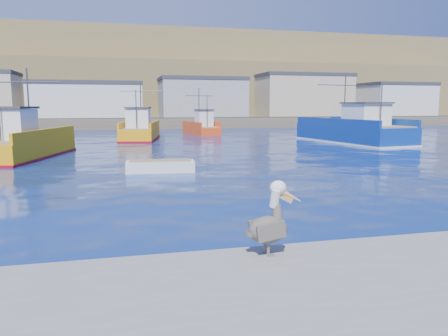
# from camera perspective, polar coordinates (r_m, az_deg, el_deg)

# --- Properties ---
(ground) EXTENTS (260.00, 260.00, 0.00)m
(ground) POSITION_cam_1_polar(r_m,az_deg,el_deg) (13.73, 8.87, -7.54)
(ground) COLOR #07145C
(ground) RESTS_ON ground
(dock_bollards) EXTENTS (36.20, 0.20, 0.30)m
(dock_bollards) POSITION_cam_1_polar(r_m,az_deg,el_deg) (10.93, 18.82, -8.47)
(dock_bollards) COLOR #4C4C4C
(dock_bollards) RESTS_ON dock
(far_shore) EXTENTS (200.00, 81.00, 24.00)m
(far_shore) POSITION_cam_1_polar(r_m,az_deg,el_deg) (121.62, -11.46, 10.51)
(far_shore) COLOR brown
(far_shore) RESTS_ON ground
(trawler_yellow_a) EXTENTS (6.10, 11.21, 6.43)m
(trawler_yellow_a) POSITION_cam_1_polar(r_m,az_deg,el_deg) (33.82, -24.82, 2.86)
(trawler_yellow_a) COLOR orange
(trawler_yellow_a) RESTS_ON ground
(trawler_yellow_b) EXTENTS (5.07, 10.29, 6.33)m
(trawler_yellow_b) POSITION_cam_1_polar(r_m,az_deg,el_deg) (48.46, -10.91, 4.80)
(trawler_yellow_b) COLOR orange
(trawler_yellow_b) RESTS_ON ground
(trawler_blue) EXTENTS (6.76, 14.13, 6.81)m
(trawler_blue) POSITION_cam_1_polar(r_m,az_deg,el_deg) (45.62, 16.59, 4.66)
(trawler_blue) COLOR navy
(trawler_blue) RESTS_ON ground
(boat_orange) EXTENTS (3.95, 7.59, 5.94)m
(boat_orange) POSITION_cam_1_polar(r_m,az_deg,el_deg) (56.64, -2.92, 5.42)
(boat_orange) COLOR #E74416
(boat_orange) RESTS_ON ground
(skiff_mid) EXTENTS (3.85, 1.58, 0.82)m
(skiff_mid) POSITION_cam_1_polar(r_m,az_deg,el_deg) (24.67, -8.31, 0.09)
(skiff_mid) COLOR silver
(skiff_mid) RESTS_ON ground
(skiff_far) EXTENTS (4.14, 3.86, 0.91)m
(skiff_far) POSITION_cam_1_polar(r_m,az_deg,el_deg) (55.56, 14.54, 4.41)
(skiff_far) COLOR silver
(skiff_far) RESTS_ON ground
(pelican) EXTENTS (1.31, 0.58, 1.61)m
(pelican) POSITION_cam_1_polar(r_m,az_deg,el_deg) (9.49, 6.04, -7.20)
(pelican) COLOR #595451
(pelican) RESTS_ON dock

